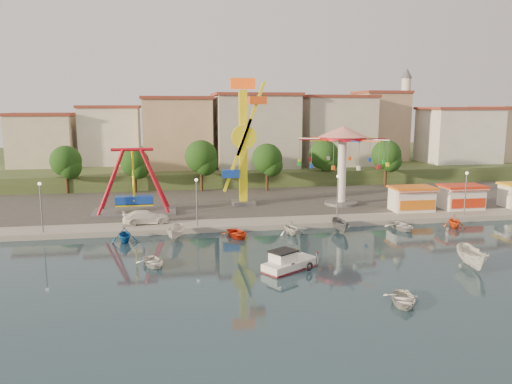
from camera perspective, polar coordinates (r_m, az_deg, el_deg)
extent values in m
plane|color=#132A36|center=(44.07, 4.82, -8.16)|extent=(200.00, 200.00, 0.00)
cube|color=#9E998E|center=(103.93, -3.85, 2.45)|extent=(200.00, 100.00, 0.60)
cube|color=#4C4944|center=(72.51, -1.17, -0.49)|extent=(90.00, 28.00, 0.01)
cube|color=#384C26|center=(108.73, -4.13, 3.41)|extent=(200.00, 60.00, 3.00)
cube|color=#59595E|center=(63.09, -13.68, -2.20)|extent=(10.00, 5.00, 0.30)
cube|color=#1339A9|center=(62.82, -13.74, -0.90)|extent=(4.50, 1.40, 1.00)
cylinder|color=#B30E1E|center=(61.99, -13.97, 4.74)|extent=(5.00, 0.40, 0.40)
cube|color=#59595E|center=(66.57, -1.46, -1.21)|extent=(3.00, 3.00, 0.50)
cube|color=yellow|center=(65.57, -1.49, 5.02)|extent=(1.00, 1.00, 15.00)
cube|color=#FB510D|center=(65.40, -1.52, 12.29)|extent=(3.20, 0.50, 1.40)
cylinder|color=yellow|center=(64.67, -1.39, 6.29)|extent=(3.20, 0.50, 3.20)
cube|color=yellow|center=(64.51, -0.59, 8.36)|extent=(3.85, 0.35, 9.48)
cube|color=#DD4B13|center=(64.64, 0.19, 10.44)|extent=(2.20, 1.20, 1.00)
cylinder|color=#59595E|center=(67.41, 9.68, -1.25)|extent=(4.40, 4.40, 0.40)
cylinder|color=white|center=(66.73, 9.78, 2.37)|extent=(1.10, 1.10, 9.00)
cylinder|color=#B30E1E|center=(66.32, 9.89, 6.06)|extent=(6.00, 6.00, 0.50)
cone|color=red|center=(66.27, 9.92, 6.84)|extent=(6.40, 6.40, 1.40)
cube|color=white|center=(65.33, 17.36, -0.84)|extent=(5.00, 3.00, 2.80)
cube|color=orange|center=(65.07, 17.43, 0.50)|extent=(5.40, 3.40, 0.25)
cube|color=red|center=(63.64, 18.11, -0.06)|extent=(5.00, 0.77, 0.43)
cube|color=white|center=(68.70, 22.43, -0.64)|extent=(5.00, 3.00, 2.80)
cube|color=red|center=(68.45, 22.51, 0.64)|extent=(5.40, 3.40, 0.25)
cube|color=red|center=(67.10, 23.26, 0.12)|extent=(5.00, 0.77, 0.43)
cylinder|color=#59595E|center=(56.12, -23.33, -1.75)|extent=(0.14, 0.14, 5.00)
cylinder|color=#59595E|center=(54.60, -6.78, -1.31)|extent=(0.14, 0.14, 5.00)
cylinder|color=#59595E|center=(57.67, 9.30, -0.78)|extent=(0.14, 0.14, 5.00)
cylinder|color=#59595E|center=(64.67, 22.82, -0.28)|extent=(0.14, 0.14, 5.00)
cylinder|color=#382314|center=(79.77, -20.78, 1.12)|extent=(0.44, 0.44, 3.60)
sphere|color=black|center=(79.39, -20.91, 3.32)|extent=(4.60, 4.60, 4.60)
cylinder|color=#382314|center=(77.76, -13.63, 1.20)|extent=(0.44, 0.44, 3.40)
sphere|color=black|center=(77.39, -13.71, 3.34)|extent=(4.35, 4.35, 4.35)
cylinder|color=#382314|center=(77.27, -6.23, 1.56)|extent=(0.44, 0.44, 3.92)
sphere|color=black|center=(76.86, -6.28, 4.05)|extent=(5.02, 5.02, 5.02)
cylinder|color=#382314|center=(77.13, 1.27, 1.50)|extent=(0.44, 0.44, 3.66)
sphere|color=black|center=(76.74, 1.28, 3.83)|extent=(4.68, 4.68, 4.68)
cylinder|color=#382314|center=(82.46, 7.71, 2.01)|extent=(0.44, 0.44, 3.80)
sphere|color=black|center=(82.09, 7.76, 4.27)|extent=(4.86, 4.86, 4.86)
cylinder|color=#382314|center=(84.36, 14.57, 1.94)|extent=(0.44, 0.44, 3.77)
sphere|color=black|center=(83.99, 14.67, 4.13)|extent=(4.83, 4.83, 4.83)
cube|color=beige|center=(89.61, -24.61, 5.96)|extent=(9.26, 9.53, 11.87)
cube|color=silver|center=(92.72, -16.47, 5.54)|extent=(12.33, 9.01, 8.63)
cube|color=tan|center=(92.65, -8.32, 6.64)|extent=(11.95, 9.28, 11.23)
cube|color=beige|center=(91.01, 0.52, 6.05)|extent=(12.59, 10.50, 9.20)
cube|color=beige|center=(97.59, 8.00, 6.22)|extent=(10.75, 9.23, 9.24)
cube|color=tan|center=(100.70, 15.61, 6.62)|extent=(12.77, 10.96, 11.21)
cube|color=silver|center=(104.92, 21.86, 6.71)|extent=(8.23, 8.98, 12.36)
cube|color=beige|center=(115.67, 25.56, 5.79)|extent=(11.59, 10.93, 8.76)
cylinder|color=silver|center=(105.49, 16.62, 8.01)|extent=(1.80, 1.80, 16.00)
cylinder|color=#59595E|center=(105.49, 16.75, 10.72)|extent=(2.80, 2.80, 0.30)
cone|color=#59595E|center=(105.65, 16.86, 12.89)|extent=(2.20, 2.20, 2.00)
cube|color=white|center=(42.54, 3.92, -8.39)|extent=(5.24, 4.30, 0.90)
cube|color=#B30E1E|center=(42.61, 3.92, -8.67)|extent=(5.24, 4.30, 0.16)
cube|color=white|center=(42.27, 3.11, -7.43)|extent=(2.50, 2.35, 0.90)
cube|color=black|center=(42.13, 3.11, -6.78)|extent=(2.77, 2.62, 0.12)
torus|color=black|center=(41.57, 4.26, -8.61)|extent=(0.75, 0.58, 0.76)
torus|color=black|center=(41.97, 6.12, -8.46)|extent=(0.75, 0.58, 0.76)
imported|color=silver|center=(44.16, -11.65, -7.82)|extent=(3.38, 3.95, 0.69)
imported|color=silver|center=(36.73, 16.44, -11.68)|extent=(3.51, 4.11, 0.72)
imported|color=silver|center=(46.33, 23.49, -6.90)|extent=(2.60, 4.90, 1.80)
imported|color=white|center=(57.02, -12.46, -2.81)|extent=(5.34, 2.71, 1.49)
imported|color=#12529D|center=(52.13, -14.81, -4.71)|extent=(2.99, 3.34, 1.59)
imported|color=silver|center=(51.93, -9.16, -4.61)|extent=(2.26, 4.08, 1.49)
imported|color=red|center=(52.46, -2.17, -4.76)|extent=(3.44, 4.20, 0.76)
imported|color=silver|center=(53.41, 4.05, -4.04)|extent=(3.28, 3.59, 1.61)
imported|color=#5E5E63|center=(54.99, 9.64, -3.82)|extent=(1.57, 3.87, 1.48)
imported|color=silver|center=(57.82, 16.37, -3.75)|extent=(3.25, 4.27, 0.83)
imported|color=#F64D15|center=(60.76, 21.71, -3.09)|extent=(3.05, 3.32, 1.47)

